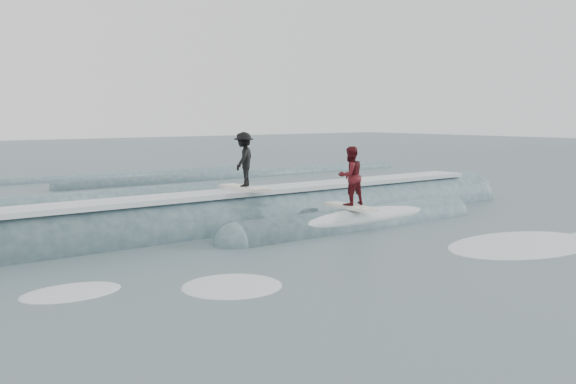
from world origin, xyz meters
TOP-DOWN VIEW (x-y plane):
  - ground at (0.00, 0.00)m, footprint 160.00×160.00m
  - breaking_wave at (0.32, 4.42)m, footprint 22.62×3.86m
  - surfer_black at (-0.94, 4.81)m, footprint 1.23×2.01m
  - surfer_red at (1.46, 2.61)m, footprint 0.91×2.03m
  - whitewater at (1.16, -1.79)m, footprint 16.68×5.86m
  - far_swells at (0.87, 17.65)m, footprint 37.90×8.65m

SIDE VIEW (x-z plane):
  - ground at x=0.00m, z-range 0.00..0.00m
  - whitewater at x=1.16m, z-range -0.05..0.05m
  - far_swells at x=0.87m, z-range -0.40..0.40m
  - breaking_wave at x=0.32m, z-range -1.04..1.12m
  - surfer_red at x=1.46m, z-range 0.57..2.46m
  - surfer_black at x=-0.94m, z-range 1.12..2.89m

